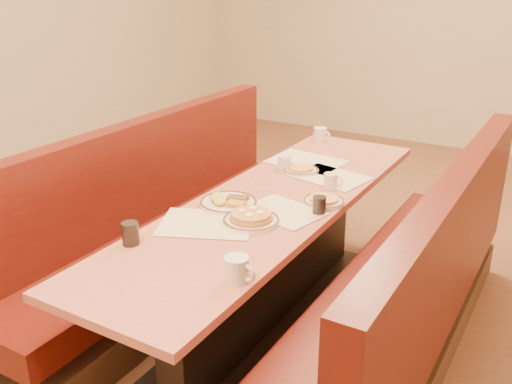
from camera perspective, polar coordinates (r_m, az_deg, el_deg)
The scene contains 18 objects.
ground at distance 3.28m, azimuth 1.47°, elevation -13.06°, with size 8.00×8.00×0.00m, color #9E6647.
diner_table at distance 3.08m, azimuth 1.54°, elevation -7.31°, with size 0.70×2.50×0.75m.
booth_left at distance 3.46m, azimuth -9.14°, elevation -4.44°, with size 0.55×2.50×1.05m.
booth_right at distance 2.86m, azimuth 14.71°, elevation -10.91°, with size 0.55×2.50×1.05m.
placemat_near_left at distance 2.66m, azimuth -4.98°, elevation -3.14°, with size 0.43×0.32×0.00m, color beige.
placemat_near_right at distance 2.78m, azimuth 2.72°, elevation -1.94°, with size 0.37×0.28×0.00m, color beige.
placemat_far_left at distance 3.51m, azimuth 5.05°, elevation 3.06°, with size 0.44×0.33×0.00m, color beige.
placemat_far_right at distance 3.26m, azimuth 7.47°, elevation 1.52°, with size 0.40×0.30×0.00m, color beige.
pancake_plate at distance 2.66m, azimuth -0.49°, elevation -2.68°, with size 0.27×0.27×0.06m.
eggs_plate at distance 2.86m, azimuth -2.86°, elevation -0.99°, with size 0.29×0.29×0.06m.
extra_plate_mid at distance 2.90m, azimuth 6.79°, elevation -0.85°, with size 0.21×0.21×0.04m.
extra_plate_far at distance 3.33m, azimuth 4.49°, elevation 2.26°, with size 0.21×0.21×0.04m.
coffee_mug_a at distance 2.16m, azimuth -1.87°, elevation -7.73°, with size 0.13×0.09×0.10m.
coffee_mug_b at distance 3.36m, azimuth 2.91°, elevation 2.97°, with size 0.11×0.08×0.08m.
coffee_mug_c at distance 3.10m, azimuth 7.53°, elevation 1.16°, with size 0.10×0.07×0.08m.
coffee_mug_d at distance 3.94m, azimuth 6.47°, elevation 5.73°, with size 0.13×0.09×0.10m.
soda_tumbler_near at distance 2.50m, azimuth -12.45°, elevation -4.07°, with size 0.07×0.07×0.10m.
soda_tumbler_mid at distance 2.76m, azimuth 6.35°, elevation -1.34°, with size 0.07×0.07×0.09m.
Camera 1 is at (1.30, -2.37, 1.86)m, focal length 40.00 mm.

